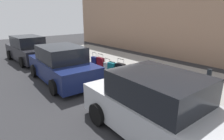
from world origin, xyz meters
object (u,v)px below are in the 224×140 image
object	(u,v)px
suitcase_silver_8	(107,68)
parked_car_charcoal_2	(28,50)
suitcase_black_6	(121,71)
suitcase_teal_7	(112,69)
suitcase_silver_1	(163,87)
bollard_post	(78,58)
suitcase_navy_10	(95,63)
parking_meter	(208,82)
fire_hydrant	(87,59)
parked_car_navy_1	(62,65)
suitcase_maroon_2	(152,84)
suitcase_maroon_9	(101,64)
suitcase_olive_4	(134,78)
suitcase_red_5	(129,75)
parked_car_silver_0	(157,108)
suitcase_teal_0	(175,89)
suitcase_navy_3	(144,78)

from	to	relation	value
suitcase_silver_8	parked_car_charcoal_2	world-z (taller)	parked_car_charcoal_2
suitcase_black_6	suitcase_teal_7	bearing A→B (deg)	9.04
suitcase_silver_1	bollard_post	bearing A→B (deg)	1.63
suitcase_silver_1	suitcase_silver_8	distance (m)	3.43
suitcase_navy_10	parked_car_charcoal_2	size ratio (longest dim) A/B	0.21
suitcase_silver_8	parking_meter	xyz separation A→B (m)	(-4.89, -0.19, 0.56)
bollard_post	fire_hydrant	bearing A→B (deg)	-167.79
parked_car_navy_1	suitcase_teal_7	bearing A→B (deg)	-122.59
suitcase_maroon_2	parked_car_charcoal_2	xyz separation A→B (m)	(8.75, 2.01, 0.35)
suitcase_silver_8	suitcase_maroon_2	bearing A→B (deg)	177.58
suitcase_silver_1	suitcase_maroon_9	size ratio (longest dim) A/B	0.99
suitcase_silver_1	parked_car_charcoal_2	world-z (taller)	parked_car_charcoal_2
suitcase_maroon_9	suitcase_maroon_2	bearing A→B (deg)	178.45
suitcase_olive_4	suitcase_navy_10	bearing A→B (deg)	-0.83
suitcase_silver_1	suitcase_maroon_2	distance (m)	0.50
suitcase_red_5	suitcase_silver_8	size ratio (longest dim) A/B	0.79
suitcase_black_6	suitcase_teal_7	size ratio (longest dim) A/B	1.29
parked_car_navy_1	suitcase_maroon_9	bearing A→B (deg)	-95.31
suitcase_olive_4	suitcase_teal_7	bearing A→B (deg)	1.02
fire_hydrant	suitcase_teal_7	bearing A→B (deg)	178.25
suitcase_black_6	parked_car_charcoal_2	bearing A→B (deg)	16.93
suitcase_navy_10	parking_meter	world-z (taller)	parking_meter
suitcase_maroon_9	parked_car_charcoal_2	size ratio (longest dim) A/B	0.20
parking_meter	suitcase_black_6	bearing A→B (deg)	3.58
suitcase_maroon_2	parked_car_silver_0	distance (m)	2.67
bollard_post	suitcase_teal_7	bearing A→B (deg)	-178.58
suitcase_teal_0	parked_car_charcoal_2	bearing A→B (deg)	11.98
suitcase_navy_10	parking_meter	xyz separation A→B (m)	(-5.96, -0.25, 0.49)
parked_car_silver_0	suitcase_teal_7	bearing A→B (deg)	-25.88
suitcase_teal_0	suitcase_teal_7	size ratio (longest dim) A/B	1.27
parked_car_navy_1	suitcase_olive_4	bearing A→B (deg)	-143.52
suitcase_maroon_2	suitcase_teal_0	bearing A→B (deg)	-176.78
suitcase_maroon_2	suitcase_navy_10	world-z (taller)	suitcase_navy_10
suitcase_red_5	parked_car_charcoal_2	bearing A→B (deg)	16.29
suitcase_navy_3	parking_meter	distance (m)	2.47
suitcase_teal_7	parking_meter	distance (m)	4.40
bollard_post	parked_car_navy_1	xyz separation A→B (m)	(-1.82, 1.93, 0.26)
suitcase_navy_10	bollard_post	distance (m)	1.51
suitcase_maroon_2	suitcase_red_5	world-z (taller)	suitcase_maroon_2
suitcase_maroon_9	bollard_post	distance (m)	2.02
suitcase_navy_3	bollard_post	distance (m)	5.05
fire_hydrant	parked_car_silver_0	xyz separation A→B (m)	(-6.54, 2.08, 0.26)
fire_hydrant	bollard_post	xyz separation A→B (m)	(0.69, 0.15, -0.01)
suitcase_teal_0	parking_meter	distance (m)	1.09
suitcase_silver_1	parking_meter	bearing A→B (deg)	-171.09
bollard_post	parked_car_navy_1	size ratio (longest dim) A/B	0.17
suitcase_silver_1	suitcase_maroon_9	xyz separation A→B (m)	(3.99, -0.01, 0.07)
suitcase_navy_10	parked_car_silver_0	size ratio (longest dim) A/B	0.21
suitcase_navy_10	parked_car_silver_0	bearing A→B (deg)	160.09
suitcase_silver_8	parking_meter	bearing A→B (deg)	-177.78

